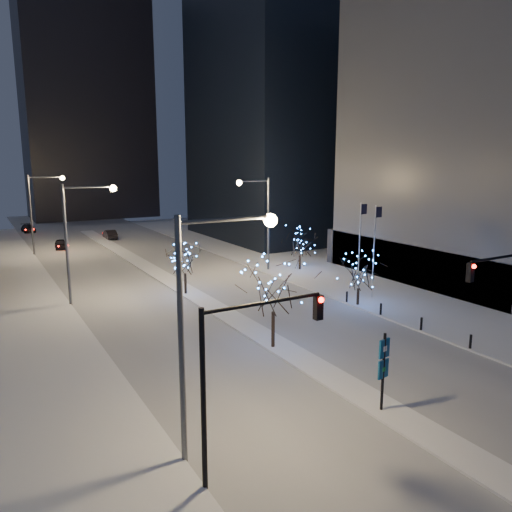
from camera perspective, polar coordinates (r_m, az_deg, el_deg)
ground at (r=25.47m, az=16.23°, el=-17.54°), size 160.00×160.00×0.00m
road at (r=54.16m, az=-11.41°, el=-1.90°), size 20.00×130.00×0.02m
median at (r=49.55m, az=-9.55°, el=-2.98°), size 2.00×80.00×0.15m
east_sidewalk at (r=48.73m, az=11.60°, el=-3.29°), size 10.00×90.00×0.15m
west_sidewalk at (r=37.21m, az=-24.64°, el=-8.66°), size 8.00×90.00×0.15m
plinth at (r=61.29m, az=26.39°, el=0.55°), size 30.00×24.00×4.00m
horizon_block at (r=109.86m, az=-18.71°, el=15.27°), size 24.00×14.00×42.00m
street_lamp_w_near at (r=19.56m, az=-5.76°, el=-5.36°), size 4.40×0.56×10.00m
street_lamp_w_mid at (r=43.18m, az=-19.58°, el=3.14°), size 4.40×0.56×10.00m
street_lamp_w_far at (r=67.80m, az=-23.53°, el=5.55°), size 4.40×0.56×10.00m
street_lamp_east at (r=52.72m, az=0.58°, el=5.07°), size 3.90×0.56×10.00m
traffic_signal_west at (r=18.66m, az=-1.64°, el=-11.82°), size 5.26×0.43×7.00m
traffic_signal_east at (r=31.05m, az=26.93°, el=-3.64°), size 5.26×0.43×7.00m
flagpoles at (r=44.70m, az=12.60°, el=1.56°), size 1.35×2.60×8.00m
bollards at (r=38.46m, az=16.14°, el=-6.60°), size 0.16×12.16×0.90m
car_near at (r=72.10m, az=-21.42°, el=1.27°), size 1.85×3.82×1.26m
car_mid at (r=78.38m, az=-16.35°, el=2.38°), size 1.58×4.24×1.38m
car_far at (r=90.35m, az=-24.58°, el=2.89°), size 2.07×4.46×1.26m
holiday_tree_median_near at (r=31.31m, az=2.00°, el=-3.50°), size 5.83×5.83×5.98m
holiday_tree_median_far at (r=44.42m, az=-8.15°, el=-0.50°), size 4.21×4.21×4.45m
holiday_tree_plaza_near at (r=41.53m, az=11.68°, el=-1.91°), size 4.51×4.51×4.25m
holiday_tree_plaza_far at (r=53.86m, az=5.06°, el=1.54°), size 4.42×4.42×4.63m
wayfinding_sign at (r=24.85m, az=14.37°, el=-11.91°), size 0.71×0.21×4.00m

